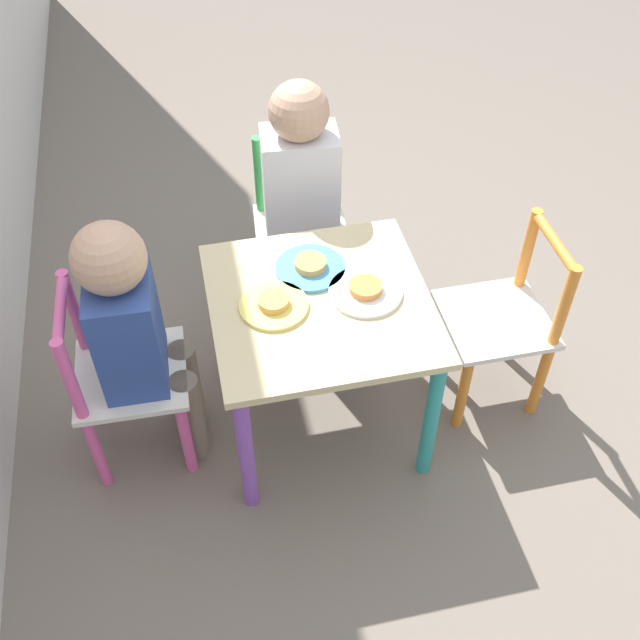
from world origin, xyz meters
TOP-DOWN VIEW (x-y plane):
  - ground_plane at (0.00, 0.00)m, footprint 6.00×6.00m
  - kids_table at (0.00, 0.00)m, footprint 0.51×0.51m
  - chair_green at (0.48, -0.05)m, footprint 0.28×0.28m
  - chair_pink at (0.01, 0.48)m, footprint 0.27×0.27m
  - chair_orange at (-0.00, -0.48)m, footprint 0.26×0.26m
  - child_right at (0.42, -0.04)m, footprint 0.22×0.21m
  - child_back at (0.01, 0.42)m, footprint 0.20×0.21m
  - plate_right at (0.11, 0.00)m, footprint 0.17×0.17m
  - plate_back at (0.00, 0.11)m, footprint 0.16×0.16m
  - plate_front at (-0.00, -0.11)m, footprint 0.17×0.17m

SIDE VIEW (x-z plane):
  - ground_plane at x=0.00m, z-range 0.00..0.00m
  - chair_green at x=0.48m, z-range 0.00..0.51m
  - chair_pink at x=0.01m, z-range 0.00..0.51m
  - chair_orange at x=0.00m, z-range 0.00..0.51m
  - kids_table at x=0.00m, z-range 0.14..0.57m
  - child_back at x=0.01m, z-range 0.07..0.78m
  - child_right at x=0.42m, z-range 0.07..0.81m
  - plate_back at x=0.00m, z-range 0.43..0.45m
  - plate_front at x=0.00m, z-range 0.43..0.45m
  - plate_right at x=0.11m, z-range 0.43..0.45m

